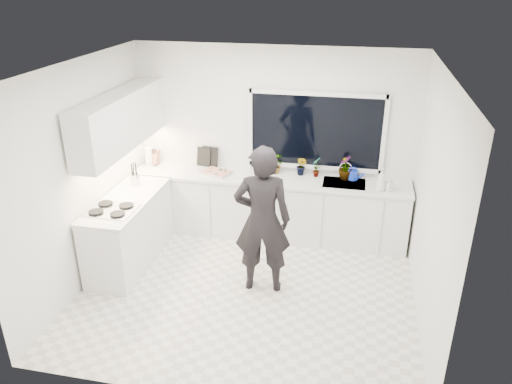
# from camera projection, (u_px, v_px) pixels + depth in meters

# --- Properties ---
(floor) EXTENTS (4.00, 3.50, 0.02)m
(floor) POSITION_uv_depth(u_px,v_px,m) (247.00, 290.00, 6.15)
(floor) COLOR beige
(floor) RESTS_ON ground
(wall_back) EXTENTS (4.00, 0.02, 2.70)m
(wall_back) POSITION_uv_depth(u_px,v_px,m) (273.00, 141.00, 7.16)
(wall_back) COLOR white
(wall_back) RESTS_ON ground
(wall_left) EXTENTS (0.02, 3.50, 2.70)m
(wall_left) POSITION_uv_depth(u_px,v_px,m) (83.00, 176.00, 5.97)
(wall_left) COLOR white
(wall_left) RESTS_ON ground
(wall_right) EXTENTS (0.02, 3.50, 2.70)m
(wall_right) POSITION_uv_depth(u_px,v_px,m) (433.00, 206.00, 5.21)
(wall_right) COLOR white
(wall_right) RESTS_ON ground
(ceiling) EXTENTS (4.00, 3.50, 0.02)m
(ceiling) POSITION_uv_depth(u_px,v_px,m) (245.00, 67.00, 5.03)
(ceiling) COLOR white
(ceiling) RESTS_ON wall_back
(window) EXTENTS (1.80, 0.02, 1.00)m
(window) POSITION_uv_depth(u_px,v_px,m) (316.00, 131.00, 6.94)
(window) COLOR black
(window) RESTS_ON wall_back
(base_cabinets_back) EXTENTS (3.92, 0.58, 0.88)m
(base_cabinets_back) POSITION_uv_depth(u_px,v_px,m) (269.00, 207.00, 7.26)
(base_cabinets_back) COLOR white
(base_cabinets_back) RESTS_ON floor
(base_cabinets_left) EXTENTS (0.58, 1.60, 0.88)m
(base_cabinets_left) POSITION_uv_depth(u_px,v_px,m) (130.00, 232.00, 6.59)
(base_cabinets_left) COLOR white
(base_cabinets_left) RESTS_ON floor
(countertop_back) EXTENTS (3.94, 0.62, 0.04)m
(countertop_back) POSITION_uv_depth(u_px,v_px,m) (269.00, 179.00, 7.06)
(countertop_back) COLOR silver
(countertop_back) RESTS_ON base_cabinets_back
(countertop_left) EXTENTS (0.62, 1.60, 0.04)m
(countertop_left) POSITION_uv_depth(u_px,v_px,m) (126.00, 200.00, 6.40)
(countertop_left) COLOR silver
(countertop_left) RESTS_ON base_cabinets_left
(upper_cabinets) EXTENTS (0.34, 2.10, 0.70)m
(upper_cabinets) POSITION_uv_depth(u_px,v_px,m) (121.00, 120.00, 6.35)
(upper_cabinets) COLOR white
(upper_cabinets) RESTS_ON wall_left
(sink) EXTENTS (0.58, 0.42, 0.14)m
(sink) POSITION_uv_depth(u_px,v_px,m) (344.00, 186.00, 6.88)
(sink) COLOR silver
(sink) RESTS_ON countertop_back
(faucet) EXTENTS (0.03, 0.03, 0.22)m
(faucet) POSITION_uv_depth(u_px,v_px,m) (345.00, 170.00, 7.00)
(faucet) COLOR silver
(faucet) RESTS_ON countertop_back
(stovetop) EXTENTS (0.56, 0.48, 0.03)m
(stovetop) POSITION_uv_depth(u_px,v_px,m) (111.00, 209.00, 6.08)
(stovetop) COLOR black
(stovetop) RESTS_ON countertop_left
(person) EXTENTS (0.73, 0.53, 1.85)m
(person) POSITION_uv_depth(u_px,v_px,m) (262.00, 220.00, 5.83)
(person) COLOR black
(person) RESTS_ON floor
(pizza_tray) EXTENTS (0.48, 0.41, 0.03)m
(pizza_tray) POSITION_uv_depth(u_px,v_px,m) (217.00, 173.00, 7.17)
(pizza_tray) COLOR silver
(pizza_tray) RESTS_ON countertop_back
(pizza) EXTENTS (0.44, 0.37, 0.01)m
(pizza) POSITION_uv_depth(u_px,v_px,m) (217.00, 172.00, 7.16)
(pizza) COLOR #B13A17
(pizza) RESTS_ON pizza_tray
(watering_can) EXTENTS (0.17, 0.17, 0.13)m
(watering_can) POSITION_uv_depth(u_px,v_px,m) (353.00, 175.00, 6.96)
(watering_can) COLOR #1433BD
(watering_can) RESTS_ON countertop_back
(paper_towel_roll) EXTENTS (0.13, 0.13, 0.26)m
(paper_towel_roll) POSITION_uv_depth(u_px,v_px,m) (149.00, 157.00, 7.44)
(paper_towel_roll) COLOR silver
(paper_towel_roll) RESTS_ON countertop_back
(knife_block) EXTENTS (0.14, 0.12, 0.22)m
(knife_block) POSITION_uv_depth(u_px,v_px,m) (155.00, 157.00, 7.47)
(knife_block) COLOR olive
(knife_block) RESTS_ON countertop_back
(utensil_crock) EXTENTS (0.14, 0.14, 0.16)m
(utensil_crock) POSITION_uv_depth(u_px,v_px,m) (135.00, 179.00, 6.77)
(utensil_crock) COLOR #BBBBC0
(utensil_crock) RESTS_ON countertop_left
(picture_frame_large) EXTENTS (0.22, 0.06, 0.28)m
(picture_frame_large) POSITION_uv_depth(u_px,v_px,m) (204.00, 157.00, 7.41)
(picture_frame_large) COLOR black
(picture_frame_large) RESTS_ON countertop_back
(picture_frame_small) EXTENTS (0.25, 0.05, 0.30)m
(picture_frame_small) POSITION_uv_depth(u_px,v_px,m) (210.00, 157.00, 7.39)
(picture_frame_small) COLOR black
(picture_frame_small) RESTS_ON countertop_back
(herb_plants) EXTENTS (1.25, 0.30, 0.34)m
(herb_plants) POSITION_uv_depth(u_px,v_px,m) (309.00, 166.00, 7.04)
(herb_plants) COLOR #26662D
(herb_plants) RESTS_ON countertop_back
(soap_bottles) EXTENTS (0.26, 0.17, 0.31)m
(soap_bottles) POSITION_uv_depth(u_px,v_px,m) (384.00, 181.00, 6.58)
(soap_bottles) COLOR #D8BF66
(soap_bottles) RESTS_ON countertop_back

